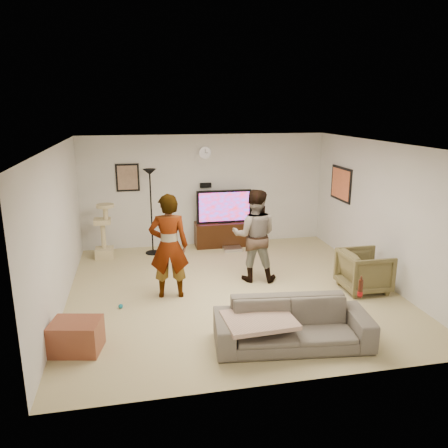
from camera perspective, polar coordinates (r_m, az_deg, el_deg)
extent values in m
cube|color=tan|center=(7.77, 0.95, -8.53)|extent=(5.50, 5.50, 0.02)
cube|color=white|center=(7.15, 1.04, 10.32)|extent=(5.50, 5.50, 0.02)
cube|color=white|center=(10.00, -2.44, 4.35)|extent=(5.50, 0.04, 2.50)
cube|color=white|center=(4.85, 8.12, -7.47)|extent=(5.50, 0.04, 2.50)
cube|color=white|center=(7.30, -20.60, -0.61)|extent=(0.04, 5.50, 2.50)
cube|color=white|center=(8.39, 19.67, 1.41)|extent=(0.04, 5.50, 2.50)
cylinder|color=white|center=(9.85, -2.47, 9.18)|extent=(0.26, 0.04, 0.26)
cube|color=black|center=(9.92, -2.39, 5.03)|extent=(0.25, 0.10, 0.10)
cube|color=#846A55|center=(9.80, -12.35, 5.88)|extent=(0.42, 0.03, 0.52)
cube|color=#E26C41|center=(9.70, 14.87, 5.03)|extent=(0.03, 0.78, 0.62)
cube|color=black|center=(10.06, 0.01, -1.28)|extent=(1.32, 0.45, 0.55)
cube|color=silver|center=(9.79, 1.11, -3.23)|extent=(0.40, 0.30, 0.07)
cube|color=black|center=(9.90, 0.01, 2.29)|extent=(1.24, 0.08, 0.74)
cube|color=#373EEA|center=(9.86, 0.06, 2.24)|extent=(1.14, 0.01, 0.65)
cylinder|color=black|center=(9.48, -9.37, 1.51)|extent=(0.32, 0.32, 1.83)
cube|color=#C2B586|center=(9.52, -15.37, -0.87)|extent=(0.37, 0.37, 1.16)
imported|color=#9691A7|center=(7.27, -7.13, -2.86)|extent=(0.68, 0.48, 1.75)
imported|color=teal|center=(7.95, 3.96, -1.49)|extent=(0.96, 0.84, 1.68)
imported|color=#5D564E|center=(6.05, 8.82, -12.65)|extent=(2.13, 1.03, 0.60)
cube|color=#C8A38E|center=(5.87, 4.56, -12.27)|extent=(0.94, 0.75, 0.06)
cylinder|color=#481C0E|center=(6.25, 17.21, -7.97)|extent=(0.06, 0.06, 0.25)
imported|color=brown|center=(7.99, 17.68, -5.78)|extent=(0.78, 0.76, 0.71)
cube|color=brown|center=(6.19, -18.55, -13.60)|extent=(0.71, 0.58, 0.42)
sphere|color=#13728C|center=(7.27, -13.21, -10.30)|extent=(0.07, 0.07, 0.07)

